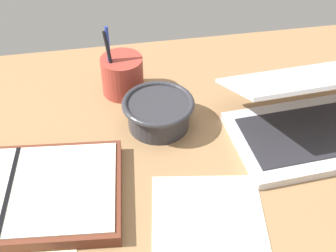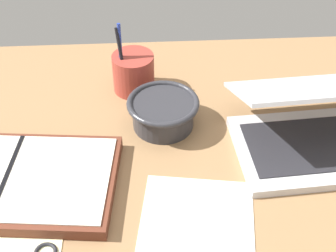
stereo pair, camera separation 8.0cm
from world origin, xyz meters
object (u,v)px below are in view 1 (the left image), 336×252
object	(u,v)px
bowl	(158,112)
pen_cup	(122,75)
planner	(11,194)
laptop	(314,115)

from	to	relation	value
bowl	pen_cup	world-z (taller)	pen_cup
pen_cup	planner	bearing A→B (deg)	-128.77
laptop	pen_cup	world-z (taller)	pen_cup
bowl	pen_cup	bearing A→B (deg)	114.83
bowl	pen_cup	distance (cm)	14.84
laptop	bowl	distance (cm)	32.14
bowl	planner	bearing A→B (deg)	-152.02
laptop	planner	xyz separation A→B (cm)	(-60.82, -7.91, -3.28)
planner	laptop	bearing A→B (deg)	13.14
pen_cup	planner	world-z (taller)	pen_cup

